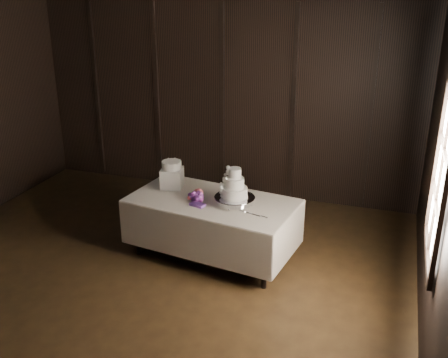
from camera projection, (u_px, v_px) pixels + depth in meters
room at (104, 178)px, 4.93m from camera, size 6.08×7.08×3.08m
window at (442, 176)px, 4.42m from camera, size 0.06×1.16×1.56m
display_table at (212, 226)px, 6.40m from camera, size 2.12×1.31×0.76m
cake_stand at (235, 200)px, 6.15m from camera, size 0.59×0.59×0.09m
wedding_cake at (232, 186)px, 6.08m from camera, size 0.34×0.30×0.36m
bouquet at (197, 197)px, 6.22m from camera, size 0.38×0.45×0.19m
box_pedestal at (172, 178)px, 6.61m from camera, size 0.31×0.31×0.25m
small_cake at (172, 165)px, 6.55m from camera, size 0.32×0.32×0.10m
cake_knife at (250, 213)px, 5.91m from camera, size 0.36×0.13×0.01m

